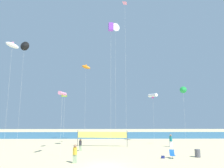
% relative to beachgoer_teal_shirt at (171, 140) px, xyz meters
% --- Properties ---
extents(ground_plane, '(120.00, 120.00, 0.00)m').
position_rel_beachgoer_teal_shirt_xyz_m(ground_plane, '(-9.59, -12.10, -0.99)').
color(ground_plane, beige).
extents(ocean_band, '(120.00, 20.00, 0.01)m').
position_rel_beachgoer_teal_shirt_xyz_m(ocean_band, '(-9.59, 21.90, -0.98)').
color(ocean_band, teal).
rests_on(ocean_band, ground).
extents(beachgoer_teal_shirt, '(0.42, 0.42, 1.85)m').
position_rel_beachgoer_teal_shirt_xyz_m(beachgoer_teal_shirt, '(0.00, 0.00, 0.00)').
color(beachgoer_teal_shirt, white).
rests_on(beachgoer_teal_shirt, ground).
extents(beachgoer_charcoal_shirt, '(0.36, 0.36, 1.57)m').
position_rel_beachgoer_teal_shirt_xyz_m(beachgoer_charcoal_shirt, '(-13.01, -3.52, -0.15)').
color(beachgoer_charcoal_shirt, '#99B28C').
rests_on(beachgoer_charcoal_shirt, ground).
extents(beachgoer_mustard_shirt, '(0.40, 0.40, 1.75)m').
position_rel_beachgoer_teal_shirt_xyz_m(beachgoer_mustard_shirt, '(-12.52, -10.70, -0.05)').
color(beachgoer_mustard_shirt, '#99B28C').
rests_on(beachgoer_mustard_shirt, ground).
extents(folding_beach_chair, '(0.52, 0.65, 0.89)m').
position_rel_beachgoer_teal_shirt_xyz_m(folding_beach_chair, '(-2.42, -8.48, -0.52)').
color(folding_beach_chair, '#1959B2').
rests_on(folding_beach_chair, ground).
extents(trash_barrel, '(0.59, 0.59, 0.85)m').
position_rel_beachgoer_teal_shirt_xyz_m(trash_barrel, '(0.58, -7.88, -0.56)').
color(trash_barrel, '#595960').
rests_on(trash_barrel, ground).
extents(volleyball_net, '(7.63, 0.87, 2.40)m').
position_rel_beachgoer_teal_shirt_xyz_m(volleyball_net, '(-10.30, 0.64, 0.65)').
color(volleyball_net, '#4C4C51').
rests_on(volleyball_net, ground).
extents(beach_handbag, '(0.34, 0.17, 0.27)m').
position_rel_beachgoer_teal_shirt_xyz_m(beach_handbag, '(-3.44, -8.46, -0.85)').
color(beach_handbag, navy).
rests_on(beach_handbag, ground).
extents(kite_violet_box, '(0.72, 0.72, 17.31)m').
position_rel_beachgoer_teal_shirt_xyz_m(kite_violet_box, '(-9.02, -4.61, 15.76)').
color(kite_violet_box, silver).
rests_on(kite_violet_box, ground).
extents(kite_pink_tube, '(0.70, 1.66, 7.30)m').
position_rel_beachgoer_teal_shirt_xyz_m(kite_pink_tube, '(-14.71, -7.46, 6.09)').
color(kite_pink_tube, silver).
rests_on(kite_pink_tube, ground).
extents(kite_black_delta, '(1.57, 0.53, 16.77)m').
position_rel_beachgoer_teal_shirt_xyz_m(kite_black_delta, '(-23.24, 0.88, 14.99)').
color(kite_black_delta, silver).
rests_on(kite_black_delta, ground).
extents(kite_pink_diamond, '(0.85, 0.84, 20.91)m').
position_rel_beachgoer_teal_shirt_xyz_m(kite_pink_diamond, '(-6.97, -4.18, 19.25)').
color(kite_pink_diamond, silver).
rests_on(kite_pink_diamond, ground).
extents(kite_white_inflatable, '(2.01, 1.63, 15.26)m').
position_rel_beachgoer_teal_shirt_xyz_m(kite_white_inflatable, '(-23.34, -2.83, 13.70)').
color(kite_white_inflatable, silver).
rests_on(kite_white_inflatable, ground).
extents(kite_white_delta, '(1.50, 1.05, 20.89)m').
position_rel_beachgoer_teal_shirt_xyz_m(kite_white_delta, '(-8.17, 2.75, 19.13)').
color(kite_white_delta, silver).
rests_on(kite_white_delta, ground).
extents(kite_orange_inflatable, '(1.76, 0.61, 14.46)m').
position_rel_beachgoer_teal_shirt_xyz_m(kite_orange_inflatable, '(-13.74, 6.94, 12.94)').
color(kite_orange_inflatable, silver).
rests_on(kite_orange_inflatable, ground).
extents(kite_lime_inflatable, '(0.61, 1.43, 7.82)m').
position_rel_beachgoer_teal_shirt_xyz_m(kite_lime_inflatable, '(-15.49, -2.56, 6.46)').
color(kite_lime_inflatable, silver).
rests_on(kite_lime_inflatable, ground).
extents(kite_green_delta, '(1.03, 0.76, 9.09)m').
position_rel_beachgoer_teal_shirt_xyz_m(kite_green_delta, '(2.18, -0.25, 7.57)').
color(kite_green_delta, silver).
rests_on(kite_green_delta, ground).
extents(kite_white_tube, '(1.54, 2.13, 8.70)m').
position_rel_beachgoer_teal_shirt_xyz_m(kite_white_tube, '(-1.16, 6.14, 7.38)').
color(kite_white_tube, silver).
rests_on(kite_white_tube, ground).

